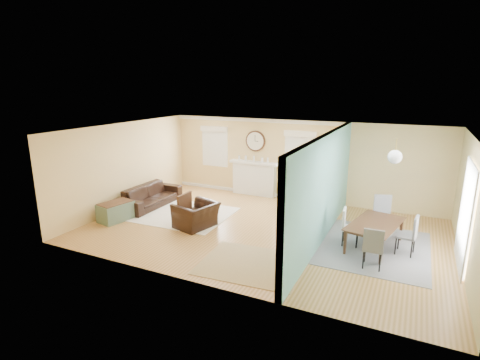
% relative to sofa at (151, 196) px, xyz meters
% --- Properties ---
extents(floor, '(9.00, 9.00, 0.00)m').
position_rel_sofa_xyz_m(floor, '(3.93, -0.38, -0.32)').
color(floor, olive).
rests_on(floor, ground).
extents(wall_back, '(9.00, 0.02, 2.60)m').
position_rel_sofa_xyz_m(wall_back, '(3.93, 2.62, 0.98)').
color(wall_back, '#E8C577').
rests_on(wall_back, ground).
extents(wall_front, '(9.00, 0.02, 2.60)m').
position_rel_sofa_xyz_m(wall_front, '(3.93, -3.38, 0.98)').
color(wall_front, '#E8C577').
rests_on(wall_front, ground).
extents(wall_left, '(0.02, 6.00, 2.60)m').
position_rel_sofa_xyz_m(wall_left, '(-0.57, -0.38, 0.98)').
color(wall_left, '#E8C577').
rests_on(wall_left, ground).
extents(wall_right, '(0.02, 6.00, 2.60)m').
position_rel_sofa_xyz_m(wall_right, '(8.43, -0.38, 0.98)').
color(wall_right, '#E8C577').
rests_on(wall_right, ground).
extents(ceiling, '(9.00, 6.00, 0.02)m').
position_rel_sofa_xyz_m(ceiling, '(3.93, -0.38, 2.28)').
color(ceiling, white).
rests_on(ceiling, wall_back).
extents(partition, '(0.17, 6.00, 2.60)m').
position_rel_sofa_xyz_m(partition, '(5.44, -0.10, 1.03)').
color(partition, '#E8C577').
rests_on(partition, ground).
extents(fireplace, '(1.70, 0.30, 1.17)m').
position_rel_sofa_xyz_m(fireplace, '(2.43, 2.50, 0.27)').
color(fireplace, white).
rests_on(fireplace, ground).
extents(wall_clock, '(0.70, 0.07, 0.70)m').
position_rel_sofa_xyz_m(wall_clock, '(2.43, 2.58, 1.53)').
color(wall_clock, '#492B17').
rests_on(wall_clock, wall_back).
extents(window_left, '(1.05, 0.13, 1.42)m').
position_rel_sofa_xyz_m(window_left, '(0.88, 2.57, 1.34)').
color(window_left, white).
rests_on(window_left, wall_back).
extents(window_right, '(1.05, 0.13, 1.42)m').
position_rel_sofa_xyz_m(window_right, '(3.98, 2.57, 1.34)').
color(window_right, white).
rests_on(window_right, wall_back).
extents(french_doors, '(0.06, 1.70, 2.20)m').
position_rel_sofa_xyz_m(french_doors, '(8.38, -0.38, 0.78)').
color(french_doors, white).
rests_on(french_doors, ground).
extents(pendant, '(0.30, 0.30, 0.55)m').
position_rel_sofa_xyz_m(pendant, '(6.93, -0.38, 1.88)').
color(pendant, gold).
rests_on(pendant, ceiling).
extents(rug_cream, '(2.75, 2.41, 0.01)m').
position_rel_sofa_xyz_m(rug_cream, '(1.36, -0.24, -0.32)').
color(rug_cream, beige).
rests_on(rug_cream, floor).
extents(rug_jute, '(2.24, 1.88, 0.01)m').
position_rel_sofa_xyz_m(rug_jute, '(4.42, -2.25, -0.32)').
color(rug_jute, tan).
rests_on(rug_jute, floor).
extents(rug_grey, '(2.36, 2.95, 0.01)m').
position_rel_sofa_xyz_m(rug_grey, '(6.69, -0.24, -0.32)').
color(rug_grey, slate).
rests_on(rug_grey, floor).
extents(sofa, '(0.87, 2.21, 0.65)m').
position_rel_sofa_xyz_m(sofa, '(0.00, 0.00, 0.00)').
color(sofa, black).
rests_on(sofa, floor).
extents(eames_chair, '(1.13, 1.22, 0.67)m').
position_rel_sofa_xyz_m(eames_chair, '(2.24, -0.93, 0.01)').
color(eames_chair, black).
rests_on(eames_chair, floor).
extents(green_chair, '(0.85, 0.86, 0.71)m').
position_rel_sofa_xyz_m(green_chair, '(4.19, 1.95, 0.03)').
color(green_chair, '#16755F').
rests_on(green_chair, floor).
extents(trunk, '(0.72, 1.01, 0.53)m').
position_rel_sofa_xyz_m(trunk, '(-0.05, -1.46, -0.06)').
color(trunk, '#5B725D').
rests_on(trunk, floor).
extents(credenza, '(0.55, 1.62, 0.80)m').
position_rel_sofa_xyz_m(credenza, '(5.07, 1.03, 0.08)').
color(credenza, '#A27D51').
rests_on(credenza, floor).
extents(tv, '(0.16, 1.06, 0.61)m').
position_rel_sofa_xyz_m(tv, '(5.05, 1.03, 0.78)').
color(tv, black).
rests_on(tv, credenza).
extents(garden_stool, '(0.33, 0.33, 0.49)m').
position_rel_sofa_xyz_m(garden_stool, '(5.10, -0.06, -0.08)').
color(garden_stool, white).
rests_on(garden_stool, floor).
extents(potted_plant, '(0.49, 0.50, 0.42)m').
position_rel_sofa_xyz_m(potted_plant, '(5.10, -0.06, 0.38)').
color(potted_plant, '#337F33').
rests_on(potted_plant, garden_stool).
extents(dining_table, '(1.28, 1.87, 0.60)m').
position_rel_sofa_xyz_m(dining_table, '(6.69, -0.24, -0.02)').
color(dining_table, '#492B17').
rests_on(dining_table, floor).
extents(dining_chair_n, '(0.52, 0.52, 0.97)m').
position_rel_sofa_xyz_m(dining_chair_n, '(6.73, 0.78, 0.25)').
color(dining_chair_n, slate).
rests_on(dining_chair_n, floor).
extents(dining_chair_s, '(0.41, 0.41, 0.90)m').
position_rel_sofa_xyz_m(dining_chair_s, '(6.74, -1.28, 0.21)').
color(dining_chair_s, slate).
rests_on(dining_chair_s, floor).
extents(dining_chair_w, '(0.42, 0.42, 0.88)m').
position_rel_sofa_xyz_m(dining_chair_w, '(6.13, -0.33, 0.20)').
color(dining_chair_w, white).
rests_on(dining_chair_w, floor).
extents(dining_chair_e, '(0.45, 0.45, 0.92)m').
position_rel_sofa_xyz_m(dining_chair_e, '(7.32, -0.30, 0.22)').
color(dining_chair_e, slate).
rests_on(dining_chair_e, floor).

